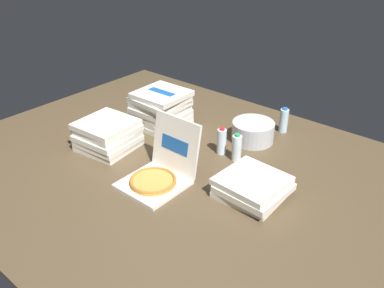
# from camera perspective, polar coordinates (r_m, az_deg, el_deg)

# --- Properties ---
(ground_plane) EXTENTS (3.20, 2.40, 0.02)m
(ground_plane) POSITION_cam_1_polar(r_m,az_deg,el_deg) (2.64, -1.35, -3.68)
(ground_plane) COLOR #4C3D28
(open_pizza_box) EXTENTS (0.36, 0.43, 0.37)m
(open_pizza_box) POSITION_cam_1_polar(r_m,az_deg,el_deg) (2.48, -4.61, -3.90)
(open_pizza_box) COLOR silver
(open_pizza_box) RESTS_ON ground_plane
(pizza_stack_center_near) EXTENTS (0.38, 0.38, 0.28)m
(pizza_stack_center_near) POSITION_cam_1_polar(r_m,az_deg,el_deg) (3.13, -4.40, 4.99)
(pizza_stack_center_near) COLOR silver
(pizza_stack_center_near) RESTS_ON ground_plane
(pizza_stack_right_near) EXTENTS (0.39, 0.38, 0.12)m
(pizza_stack_right_near) POSITION_cam_1_polar(r_m,az_deg,el_deg) (2.39, 8.57, -6.00)
(pizza_stack_right_near) COLOR silver
(pizza_stack_right_near) RESTS_ON ground_plane
(pizza_stack_center_far) EXTENTS (0.40, 0.40, 0.20)m
(pizza_stack_center_far) POSITION_cam_1_polar(r_m,az_deg,el_deg) (2.88, -11.85, 1.26)
(pizza_stack_center_far) COLOR silver
(pizza_stack_center_far) RESTS_ON ground_plane
(ice_bucket) EXTENTS (0.31, 0.31, 0.15)m
(ice_bucket) POSITION_cam_1_polar(r_m,az_deg,el_deg) (2.96, 8.61, 1.76)
(ice_bucket) COLOR #B7BABF
(ice_bucket) RESTS_ON ground_plane
(water_bottle_0) EXTENTS (0.06, 0.06, 0.20)m
(water_bottle_0) POSITION_cam_1_polar(r_m,az_deg,el_deg) (2.69, 6.34, -0.54)
(water_bottle_0) COLOR white
(water_bottle_0) RESTS_ON ground_plane
(water_bottle_1) EXTENTS (0.06, 0.06, 0.20)m
(water_bottle_1) POSITION_cam_1_polar(r_m,az_deg,el_deg) (3.12, 12.84, 3.27)
(water_bottle_1) COLOR silver
(water_bottle_1) RESTS_ON ground_plane
(water_bottle_2) EXTENTS (0.06, 0.06, 0.20)m
(water_bottle_2) POSITION_cam_1_polar(r_m,az_deg,el_deg) (2.76, 4.21, 0.39)
(water_bottle_2) COLOR silver
(water_bottle_2) RESTS_ON ground_plane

